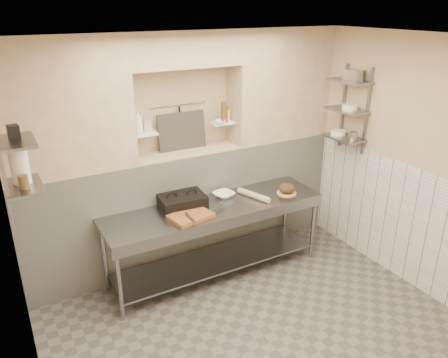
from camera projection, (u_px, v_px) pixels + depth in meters
floor at (264, 340)px, 4.34m from camera, size 4.00×3.90×0.10m
ceiling at (277, 34)px, 3.25m from camera, size 4.00×3.90×0.10m
wall_left at (13, 275)px, 2.88m from camera, size 0.10×3.90×2.80m
wall_right at (426, 168)px, 4.72m from camera, size 0.10×3.90×2.80m
wall_back at (178, 147)px, 5.42m from camera, size 4.00×0.10×2.80m
backwall_lower at (188, 205)px, 5.48m from camera, size 4.00×0.40×1.40m
alcove_sill at (186, 152)px, 5.21m from camera, size 1.30×0.40×0.02m
backwall_pillar_left at (63, 107)px, 4.36m from camera, size 1.35×0.40×1.40m
backwall_pillar_right at (279, 84)px, 5.55m from camera, size 1.35×0.40×1.40m
backwall_header at (183, 48)px, 4.77m from camera, size 1.30×0.40×0.40m
wainscot_left at (39, 354)px, 3.17m from camera, size 0.02×3.90×1.40m
wainscot_right at (412, 227)px, 4.96m from camera, size 0.02×3.90×1.40m
alcove_shelf_left at (144, 134)px, 4.88m from camera, size 0.28×0.16×0.02m
alcove_shelf_right at (223, 123)px, 5.33m from camera, size 0.28×0.16×0.02m
utensil_rail at (179, 104)px, 5.15m from camera, size 0.70×0.02×0.02m
hanging_steel at (180, 119)px, 5.20m from camera, size 0.02×0.02×0.30m
splash_panel at (182, 131)px, 5.21m from camera, size 0.60×0.08×0.45m
shelf_rail_left_a at (0, 160)px, 3.77m from camera, size 0.03×0.03×0.95m
shelf_rail_left_b at (4, 175)px, 3.45m from camera, size 0.03×0.03×0.95m
wall_shelf_left_lower at (24, 186)px, 3.75m from camera, size 0.30×0.50×0.02m
wall_shelf_left_upper at (15, 142)px, 3.60m from camera, size 0.30×0.50×0.03m
shelf_rail_right_a at (343, 106)px, 5.53m from camera, size 0.03×0.03×1.05m
shelf_rail_right_b at (367, 112)px, 5.21m from camera, size 0.03×0.03×1.05m
wall_shelf_right_lower at (344, 138)px, 5.44m from camera, size 0.30×0.50×0.02m
wall_shelf_right_mid at (347, 110)px, 5.31m from camera, size 0.30×0.50×0.02m
wall_shelf_right_upper at (350, 81)px, 5.18m from camera, size 0.30×0.50×0.03m
prep_table at (216, 226)px, 5.08m from camera, size 2.60×0.70×0.90m
panini_press at (182, 201)px, 4.96m from camera, size 0.54×0.41×0.14m
cutting_board at (191, 216)px, 4.72m from camera, size 0.50×0.39×0.04m
knife_blade at (218, 205)px, 4.90m from camera, size 0.25×0.17×0.01m
tongs at (191, 218)px, 4.61m from camera, size 0.02×0.25×0.02m
mixing_bowl at (224, 195)px, 5.22m from camera, size 0.28×0.28×0.06m
rolling_pin at (254, 195)px, 5.20m from camera, size 0.22×0.46×0.07m
bread_board at (287, 193)px, 5.32m from camera, size 0.24×0.24×0.01m
bread_loaf at (287, 188)px, 5.30m from camera, size 0.20×0.20×0.12m
bottle_soap at (138, 122)px, 4.78m from camera, size 0.14×0.14×0.27m
jar_alcove at (147, 126)px, 4.91m from camera, size 0.09×0.09×0.13m
bowl_alcove at (220, 122)px, 5.24m from camera, size 0.15×0.15×0.04m
condiment_a at (226, 114)px, 5.29m from camera, size 0.05×0.05×0.20m
condiment_b at (224, 112)px, 5.26m from camera, size 0.06×0.06×0.25m
condiment_c at (227, 116)px, 5.34m from camera, size 0.08×0.08×0.13m
jug_left at (20, 166)px, 3.73m from camera, size 0.16×0.16×0.31m
jar_left at (24, 182)px, 3.65m from camera, size 0.08×0.08×0.12m
box_left_upper at (14, 132)px, 3.58m from camera, size 0.10×0.10×0.13m
bowl_right at (338, 133)px, 5.51m from camera, size 0.19×0.19×0.06m
canister_right at (353, 136)px, 5.29m from camera, size 0.10×0.10×0.10m
bowl_right_mid at (350, 107)px, 5.25m from camera, size 0.18×0.18×0.07m
basket_right at (354, 75)px, 5.10m from camera, size 0.19×0.22×0.13m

